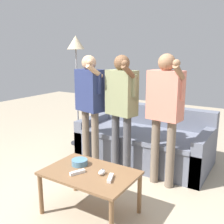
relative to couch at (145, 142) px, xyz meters
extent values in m
plane|color=tan|center=(-0.01, -1.47, -0.28)|extent=(12.00, 12.00, 0.00)
cube|color=slate|center=(0.00, -0.04, -0.07)|extent=(1.89, 0.95, 0.41)
cube|color=slate|center=(0.00, -0.11, 0.16)|extent=(1.61, 0.83, 0.06)
cube|color=slate|center=(0.00, 0.34, 0.32)|extent=(1.89, 0.18, 0.37)
cube|color=slate|center=(-0.88, -0.04, 0.01)|extent=(0.14, 0.95, 0.58)
cube|color=slate|center=(0.88, -0.04, 0.01)|extent=(0.14, 0.95, 0.58)
cube|color=brown|center=(0.11, -1.53, 0.16)|extent=(0.90, 0.60, 0.03)
cylinder|color=brown|center=(-0.31, -1.79, -0.07)|extent=(0.04, 0.04, 0.43)
cylinder|color=brown|center=(0.53, -1.79, -0.07)|extent=(0.04, 0.04, 0.43)
cylinder|color=brown|center=(-0.31, -1.26, -0.07)|extent=(0.04, 0.04, 0.43)
cylinder|color=brown|center=(0.53, -1.26, -0.07)|extent=(0.04, 0.04, 0.43)
cylinder|color=teal|center=(-0.08, -1.45, 0.20)|extent=(0.17, 0.17, 0.06)
ellipsoid|color=white|center=(0.24, -1.51, 0.20)|extent=(0.06, 0.09, 0.05)
cylinder|color=#4C4C51|center=(0.24, -1.50, 0.22)|extent=(0.02, 0.02, 0.01)
cylinder|color=#2D2D33|center=(-1.31, 0.03, -0.27)|extent=(0.28, 0.28, 0.02)
cylinder|color=gray|center=(-1.31, 0.03, 0.55)|extent=(0.03, 0.03, 1.62)
cone|color=#C1AD89|center=(-1.31, 0.03, 1.47)|extent=(0.29, 0.29, 0.22)
cylinder|color=#756656|center=(-0.66, -0.60, 0.13)|extent=(0.10, 0.10, 0.81)
cylinder|color=#756656|center=(-0.46, -0.64, 0.13)|extent=(0.10, 0.10, 0.81)
cube|color=navy|center=(-0.56, -0.62, 0.82)|extent=(0.42, 0.29, 0.56)
sphere|color=tan|center=(-0.56, -0.62, 1.18)|extent=(0.19, 0.19, 0.19)
cylinder|color=tan|center=(-0.74, -0.57, 0.79)|extent=(0.07, 0.07, 0.53)
cylinder|color=navy|center=(-0.37, -0.66, 0.92)|extent=(0.07, 0.07, 0.26)
cylinder|color=tan|center=(-0.39, -0.74, 1.09)|extent=(0.12, 0.26, 0.20)
sphere|color=tan|center=(-0.40, -0.81, 1.20)|extent=(0.08, 0.08, 0.08)
cylinder|color=#47474C|center=(-0.16, -0.59, 0.13)|extent=(0.10, 0.10, 0.82)
cylinder|color=#47474C|center=(0.04, -0.63, 0.13)|extent=(0.10, 0.10, 0.82)
cube|color=gray|center=(-0.06, -0.61, 0.82)|extent=(0.42, 0.29, 0.56)
sphere|color=brown|center=(-0.06, -0.61, 1.19)|extent=(0.19, 0.19, 0.19)
cylinder|color=brown|center=(-0.25, -0.57, 0.80)|extent=(0.07, 0.07, 0.53)
cylinder|color=gray|center=(0.13, -0.65, 0.93)|extent=(0.07, 0.07, 0.27)
cylinder|color=brown|center=(0.11, -0.73, 1.09)|extent=(0.12, 0.26, 0.21)
sphere|color=brown|center=(0.09, -0.81, 1.19)|extent=(0.08, 0.08, 0.08)
cylinder|color=#756656|center=(0.40, -0.57, 0.13)|extent=(0.10, 0.10, 0.83)
cylinder|color=#756656|center=(0.60, -0.60, 0.13)|extent=(0.10, 0.10, 0.83)
cube|color=#DB7F6B|center=(0.50, -0.58, 0.83)|extent=(0.42, 0.26, 0.57)
sphere|color=#936B4C|center=(0.50, -0.58, 1.21)|extent=(0.20, 0.20, 0.20)
cylinder|color=#936B4C|center=(0.30, -0.56, 0.81)|extent=(0.07, 0.07, 0.54)
cylinder|color=#DB7F6B|center=(0.69, -0.61, 0.94)|extent=(0.07, 0.07, 0.27)
cylinder|color=#936B4C|center=(0.68, -0.69, 1.10)|extent=(0.10, 0.26, 0.22)
sphere|color=#936B4C|center=(0.67, -0.77, 1.21)|extent=(0.08, 0.08, 0.08)
cube|color=white|center=(0.03, -1.62, 0.19)|extent=(0.10, 0.16, 0.03)
cylinder|color=silver|center=(0.05, -1.60, 0.20)|extent=(0.01, 0.01, 0.00)
cube|color=silver|center=(0.01, -1.67, 0.20)|extent=(0.02, 0.02, 0.00)
cube|color=white|center=(0.36, -1.55, 0.19)|extent=(0.09, 0.15, 0.03)
cylinder|color=silver|center=(0.35, -1.53, 0.20)|extent=(0.01, 0.01, 0.00)
cube|color=silver|center=(0.38, -1.60, 0.20)|extent=(0.02, 0.02, 0.00)
camera|label=1|loc=(1.53, -3.40, 1.32)|focal=41.52mm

